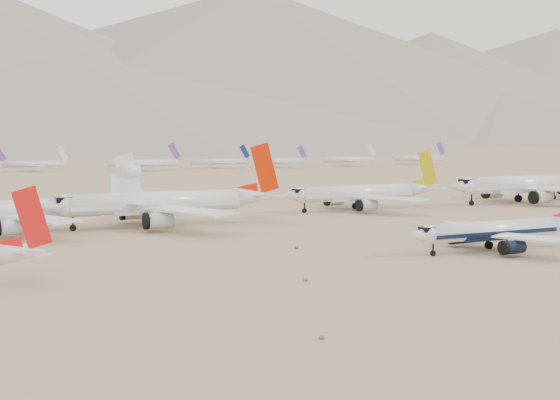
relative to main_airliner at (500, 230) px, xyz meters
name	(u,v)px	position (x,y,z in m)	size (l,w,h in m)	color
ground	(474,248)	(-2.63, 4.17, -3.77)	(7000.00, 7000.00, 0.00)	#8A7150
main_airliner	(500,230)	(0.00, 0.00, 0.00)	(38.86, 37.96, 13.72)	silver
row2_navy_widebody	(529,184)	(76.97, 72.83, 1.94)	(57.47, 56.20, 20.45)	silver
row2_gold_tail	(363,193)	(18.02, 76.15, 0.99)	(47.80, 46.75, 17.02)	silver
row2_orange_tail	(166,203)	(-44.13, 63.88, 1.71)	(54.76, 53.57, 19.53)	silver
row2_white_trijet	(30,209)	(-74.39, 66.51, 1.26)	(49.00, 47.89, 17.36)	silver
distant_storage_row	(48,164)	(-25.62, 331.96, 0.60)	(517.13, 59.18, 15.15)	silver
foothills	(294,107)	(524.05, 1104.17, 63.38)	(4637.50, 1395.00, 155.00)	slate
desert_scrub	(438,280)	(-29.54, -19.90, -3.49)	(219.83, 121.67, 0.63)	brown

